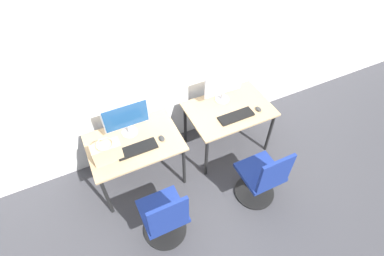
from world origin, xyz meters
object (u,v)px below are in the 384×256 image
Objects in this scene: office_chair_left at (165,219)px; keyboard_left at (137,149)px; mouse_right at (258,109)px; office_chair_right at (262,179)px; mouse_left at (162,138)px; keyboard_right at (236,116)px; monitor_right at (223,85)px; handbag at (107,152)px; monitor_left at (126,118)px.

keyboard_left is at bearing 90.72° from office_chair_left.
office_chair_right is (-0.36, -0.70, -0.34)m from mouse_right.
mouse_left reaches higher than keyboard_right.
keyboard_right is 0.48× the size of office_chair_right.
monitor_right is (0.94, 0.28, 0.22)m from mouse_left.
office_chair_left is 1.70m from mouse_right.
mouse_left is 1.22m from office_chair_right.
monitor_right is at bearing 10.78° from handbag.
keyboard_right is (0.00, -0.34, -0.22)m from monitor_right.
keyboard_left is 1.47× the size of handbag.
monitor_right is at bearing 1.31° from monitor_left.
monitor_left is 1.70× the size of handbag.
mouse_right is (1.24, -0.08, 0.00)m from mouse_left.
office_chair_left is 10.13× the size of mouse_right.
mouse_left is (0.30, 0.02, 0.01)m from keyboard_left.
mouse_right reaches higher than keyboard_left.
handbag is (-0.31, -0.27, -0.12)m from monitor_left.
monitor_right is at bearing 87.12° from office_chair_right.
mouse_right is 1.85m from handbag.
monitor_left is 1.23m from monitor_right.
handbag is (-1.54, 0.05, 0.11)m from keyboard_right.
monitor_right reaches higher than keyboard_right.
monitor_right is 1.70× the size of handbag.
keyboard_right is at bearing -14.28° from monitor_left.
monitor_left is 0.45m from mouse_left.
keyboard_left is 1.00× the size of keyboard_right.
office_chair_left is (-0.29, -0.74, -0.34)m from mouse_left.
office_chair_left is 1.17m from office_chair_right.
mouse_right is at bearing -3.47° from mouse_left.
mouse_left is 1.00m from monitor_right.
office_chair_right is (-0.05, -1.06, -0.56)m from monitor_right.
keyboard_left is 0.79m from office_chair_left.
office_chair_right is at bearing -92.88° from monitor_right.
mouse_left is at bearing 138.78° from office_chair_right.
mouse_left is at bearing -40.93° from monitor_left.
monitor_left reaches higher than handbag.
monitor_right reaches higher than office_chair_left.
monitor_left is 1.29m from keyboard_right.
keyboard_left is at bearing -166.10° from monitor_right.
office_chair_left is at bearing -140.06° from monitor_right.
office_chair_right is (-0.05, -0.72, -0.34)m from keyboard_right.
handbag is (-0.32, 0.73, 0.44)m from office_chair_left.
mouse_left is 0.94m from keyboard_right.
office_chair_left reaches higher than mouse_left.
office_chair_right is (1.17, -0.03, 0.00)m from office_chair_left.
office_chair_right is at bearing -32.59° from keyboard_left.
mouse_right is (1.54, -0.05, 0.01)m from keyboard_left.
keyboard_left is 1.44m from office_chair_right.
office_chair_left is 3.04× the size of handbag.
keyboard_left is at bearing -90.00° from monitor_left.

